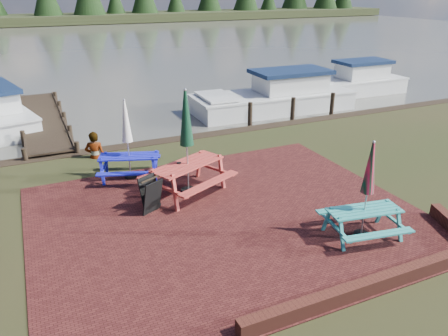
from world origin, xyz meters
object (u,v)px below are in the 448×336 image
(picnic_table_red, at_px, (187,159))
(person, at_px, (93,132))
(chalkboard, at_px, (151,195))
(jetty, at_px, (43,119))
(boat_near, at_px, (276,98))
(picnic_table_teal, at_px, (365,205))
(picnic_table_blue, at_px, (129,152))
(boat_far, at_px, (352,83))

(picnic_table_red, bearing_deg, person, 91.78)
(chalkboard, bearing_deg, jetty, 74.39)
(chalkboard, distance_m, boat_near, 10.88)
(picnic_table_teal, bearing_deg, picnic_table_red, 135.96)
(person, bearing_deg, boat_near, -141.65)
(jetty, distance_m, boat_near, 10.05)
(picnic_table_teal, distance_m, jetty, 13.61)
(picnic_table_red, relative_size, person, 1.62)
(jetty, bearing_deg, picnic_table_blue, -74.71)
(jetty, xyz_separation_m, boat_far, (15.30, -0.52, 0.25))
(picnic_table_blue, bearing_deg, person, 127.18)
(picnic_table_teal, bearing_deg, boat_far, 60.58)
(picnic_table_blue, height_order, person, picnic_table_blue)
(picnic_table_blue, height_order, boat_far, picnic_table_blue)
(picnic_table_teal, relative_size, boat_near, 0.30)
(boat_near, height_order, person, person)
(picnic_table_teal, distance_m, picnic_table_red, 4.57)
(picnic_table_teal, xyz_separation_m, boat_near, (4.05, 10.49, -0.38))
(picnic_table_blue, bearing_deg, boat_near, 53.06)
(jetty, bearing_deg, chalkboard, -78.16)
(picnic_table_teal, height_order, boat_far, picnic_table_teal)
(picnic_table_red, bearing_deg, boat_far, 8.77)
(picnic_table_red, relative_size, boat_far, 0.46)
(boat_near, height_order, boat_far, boat_near)
(chalkboard, relative_size, boat_far, 0.14)
(picnic_table_blue, height_order, jetty, picnic_table_blue)
(picnic_table_blue, distance_m, chalkboard, 2.22)
(picnic_table_blue, relative_size, jetty, 0.25)
(picnic_table_red, xyz_separation_m, person, (-1.84, 3.68, -0.12))
(boat_far, bearing_deg, person, 108.37)
(person, bearing_deg, boat_far, -144.21)
(boat_near, bearing_deg, jetty, 81.62)
(jetty, relative_size, boat_far, 1.49)
(picnic_table_blue, relative_size, boat_near, 0.31)
(picnic_table_blue, distance_m, boat_far, 14.88)
(picnic_table_blue, bearing_deg, picnic_table_red, -33.54)
(person, bearing_deg, picnic_table_blue, 125.75)
(jetty, distance_m, boat_far, 15.31)
(picnic_table_teal, distance_m, chalkboard, 4.96)
(chalkboard, height_order, boat_near, boat_near)
(picnic_table_teal, xyz_separation_m, jetty, (-5.83, 12.29, -0.66))
(boat_near, bearing_deg, picnic_table_teal, 160.79)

